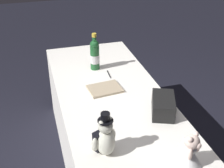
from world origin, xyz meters
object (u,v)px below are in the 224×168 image
Objects in this scene: teddy_bear_bride at (188,151)px; gift_case_black at (163,105)px; champagne_bottle at (95,54)px; signing_pen at (109,74)px; teddy_bear_groom at (104,138)px; guestbook at (105,89)px.

gift_case_black is (0.51, -0.08, -0.04)m from teddy_bear_bride.
signing_pen is (-0.15, -0.09, -0.14)m from champagne_bottle.
teddy_bear_bride is (-0.22, -0.43, -0.01)m from teddy_bear_groom.
gift_case_black is 0.53m from guestbook.
teddy_bear_bride is at bearing -173.32° from signing_pen.
gift_case_black is at bearing -60.78° from teddy_bear_groom.
signing_pen is at bearing 6.68° from teddy_bear_bride.
teddy_bear_groom reaches higher than gift_case_black.
teddy_bear_bride is 0.96m from guestbook.
champagne_bottle is 1.11× the size of gift_case_black.
champagne_bottle is (1.10, -0.20, 0.04)m from teddy_bear_groom.
signing_pen is at bearing -149.80° from champagne_bottle.
gift_case_black reaches higher than guestbook.
guestbook is (0.42, 0.32, -0.05)m from gift_case_black.
champagne_bottle is (1.32, 0.23, 0.05)m from teddy_bear_bride.
teddy_bear_groom is 1.97× the size of signing_pen.
teddy_bear_groom is 1.11× the size of guestbook.
teddy_bear_bride is 0.66× the size of champagne_bottle.
teddy_bear_groom is 1.11m from champagne_bottle.
signing_pen is (1.17, 0.14, -0.09)m from teddy_bear_bride.
teddy_bear_bride is 1.34m from champagne_bottle.
guestbook is (-0.24, 0.10, 0.00)m from signing_pen.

